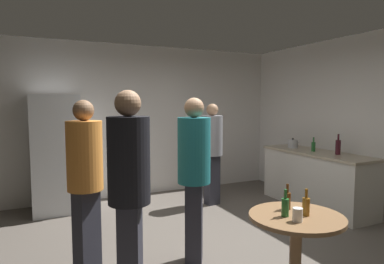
# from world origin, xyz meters

# --- Properties ---
(ground_plane) EXTENTS (5.20, 5.20, 0.10)m
(ground_plane) POSITION_xyz_m (0.00, 0.00, -0.05)
(ground_plane) COLOR #5B544C
(wall_back) EXTENTS (5.32, 0.06, 2.70)m
(wall_back) POSITION_xyz_m (0.00, 2.63, 1.35)
(wall_back) COLOR silver
(wall_back) RESTS_ON ground_plane
(wall_side_right) EXTENTS (0.06, 5.20, 2.70)m
(wall_side_right) POSITION_xyz_m (2.63, 0.00, 1.35)
(wall_side_right) COLOR silver
(wall_side_right) RESTS_ON ground_plane
(refrigerator) EXTENTS (0.70, 0.68, 1.80)m
(refrigerator) POSITION_xyz_m (-1.52, 2.20, 0.90)
(refrigerator) COLOR silver
(refrigerator) RESTS_ON ground_plane
(kitchen_counter) EXTENTS (0.64, 1.94, 0.90)m
(kitchen_counter) POSITION_xyz_m (2.28, 0.65, 0.45)
(kitchen_counter) COLOR beige
(kitchen_counter) RESTS_ON ground_plane
(kettle) EXTENTS (0.24, 0.17, 0.18)m
(kettle) POSITION_xyz_m (2.23, 1.16, 0.97)
(kettle) COLOR #B2B2B7
(kettle) RESTS_ON kitchen_counter
(wine_bottle_on_counter) EXTENTS (0.08, 0.08, 0.31)m
(wine_bottle_on_counter) POSITION_xyz_m (2.34, 0.30, 1.02)
(wine_bottle_on_counter) COLOR #3F141E
(wine_bottle_on_counter) RESTS_ON kitchen_counter
(beer_bottle_on_counter) EXTENTS (0.06, 0.06, 0.23)m
(beer_bottle_on_counter) POSITION_xyz_m (2.24, 0.70, 0.98)
(beer_bottle_on_counter) COLOR #26662D
(beer_bottle_on_counter) RESTS_ON kitchen_counter
(foreground_table) EXTENTS (0.80, 0.80, 0.73)m
(foreground_table) POSITION_xyz_m (0.18, -1.18, 0.63)
(foreground_table) COLOR olive
(foreground_table) RESTS_ON ground_plane
(beer_bottle_amber) EXTENTS (0.06, 0.06, 0.23)m
(beer_bottle_amber) POSITION_xyz_m (0.24, -1.23, 0.82)
(beer_bottle_amber) COLOR #8C5919
(beer_bottle_amber) RESTS_ON foreground_table
(beer_bottle_brown) EXTENTS (0.06, 0.06, 0.23)m
(beer_bottle_brown) POSITION_xyz_m (0.22, -1.02, 0.82)
(beer_bottle_brown) COLOR #593314
(beer_bottle_brown) RESTS_ON foreground_table
(beer_bottle_green) EXTENTS (0.06, 0.06, 0.23)m
(beer_bottle_green) POSITION_xyz_m (0.07, -1.16, 0.82)
(beer_bottle_green) COLOR #26662D
(beer_bottle_green) RESTS_ON foreground_table
(plastic_cup_white) EXTENTS (0.08, 0.08, 0.11)m
(plastic_cup_white) POSITION_xyz_m (0.08, -1.30, 0.79)
(plastic_cup_white) COLOR white
(plastic_cup_white) RESTS_ON foreground_table
(person_in_orange_shirt) EXTENTS (0.46, 0.46, 1.71)m
(person_in_orange_shirt) POSITION_xyz_m (-1.38, 0.01, 1.00)
(person_in_orange_shirt) COLOR #2D2D38
(person_in_orange_shirt) RESTS_ON ground_plane
(person_in_teal_shirt) EXTENTS (0.47, 0.47, 1.74)m
(person_in_teal_shirt) POSITION_xyz_m (-0.32, -0.22, 1.02)
(person_in_teal_shirt) COLOR #2D2D38
(person_in_teal_shirt) RESTS_ON ground_plane
(person_in_black_shirt) EXTENTS (0.46, 0.46, 1.79)m
(person_in_black_shirt) POSITION_xyz_m (-1.13, -0.71, 1.05)
(person_in_black_shirt) COLOR #2D2D38
(person_in_black_shirt) RESTS_ON ground_plane
(person_in_gray_shirt) EXTENTS (0.38, 0.38, 1.66)m
(person_in_gray_shirt) POSITION_xyz_m (0.83, 1.50, 0.97)
(person_in_gray_shirt) COLOR #2D2D38
(person_in_gray_shirt) RESTS_ON ground_plane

